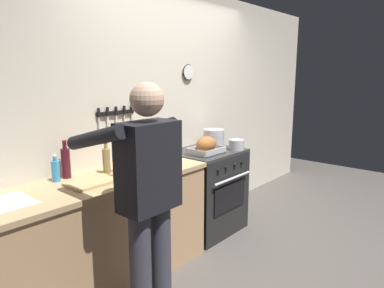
{
  "coord_description": "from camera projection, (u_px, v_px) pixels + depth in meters",
  "views": [
    {
      "loc": [
        -2.63,
        -1.26,
        1.71
      ],
      "look_at": [
        -0.18,
        0.85,
        1.05
      ],
      "focal_mm": 32.57,
      "sensor_mm": 36.0,
      "label": 1
    }
  ],
  "objects": [
    {
      "name": "bottle_soy_sauce",
      "position": [
        118.0,
        163.0,
        2.89
      ],
      "size": [
        0.06,
        0.06,
        0.19
      ],
      "color": "black",
      "rests_on": "counter_block"
    },
    {
      "name": "bottle_wine_red",
      "position": [
        66.0,
        162.0,
        2.72
      ],
      "size": [
        0.07,
        0.07,
        0.3
      ],
      "color": "#47141E",
      "rests_on": "counter_block"
    },
    {
      "name": "stove",
      "position": [
        206.0,
        191.0,
        3.8
      ],
      "size": [
        0.76,
        0.67,
        0.9
      ],
      "color": "black",
      "rests_on": "ground"
    },
    {
      "name": "bottle_olive_oil",
      "position": [
        144.0,
        146.0,
        3.34
      ],
      "size": [
        0.07,
        0.07,
        0.29
      ],
      "color": "#385623",
      "rests_on": "counter_block"
    },
    {
      "name": "counter_block",
      "position": [
        93.0,
        235.0,
        2.74
      ],
      "size": [
        2.03,
        0.65,
        0.9
      ],
      "color": "tan",
      "rests_on": "ground"
    },
    {
      "name": "cutting_board",
      "position": [
        92.0,
        182.0,
        2.6
      ],
      "size": [
        0.36,
        0.24,
        0.02
      ],
      "primitive_type": "cube",
      "color": "tan",
      "rests_on": "counter_block"
    },
    {
      "name": "saucepan",
      "position": [
        236.0,
        145.0,
        3.74
      ],
      "size": [
        0.16,
        0.16,
        0.11
      ],
      "color": "#B7B7BC",
      "rests_on": "stove"
    },
    {
      "name": "roasting_pan",
      "position": [
        206.0,
        146.0,
        3.56
      ],
      "size": [
        0.35,
        0.26,
        0.18
      ],
      "color": "#B7B7BC",
      "rests_on": "stove"
    },
    {
      "name": "bottle_vinegar",
      "position": [
        106.0,
        160.0,
        2.84
      ],
      "size": [
        0.06,
        0.06,
        0.27
      ],
      "color": "#997F4C",
      "rests_on": "counter_block"
    },
    {
      "name": "ground_plane",
      "position": [
        277.0,
        269.0,
        3.1
      ],
      "size": [
        8.0,
        8.0,
        0.0
      ],
      "primitive_type": "plane",
      "color": "#4C4742"
    },
    {
      "name": "person_cook",
      "position": [
        147.0,
        194.0,
        2.22
      ],
      "size": [
        0.51,
        0.63,
        1.66
      ],
      "rotation": [
        0.0,
        0.0,
        1.45
      ],
      "color": "#383842",
      "rests_on": "ground"
    },
    {
      "name": "wall_back",
      "position": [
        167.0,
        112.0,
        3.7
      ],
      "size": [
        6.0,
        0.13,
        2.6
      ],
      "color": "beige",
      "rests_on": "ground"
    },
    {
      "name": "bottle_cooking_oil",
      "position": [
        151.0,
        148.0,
        3.28
      ],
      "size": [
        0.07,
        0.07,
        0.29
      ],
      "color": "gold",
      "rests_on": "counter_block"
    },
    {
      "name": "stock_pot",
      "position": [
        214.0,
        138.0,
        3.95
      ],
      "size": [
        0.24,
        0.24,
        0.19
      ],
      "color": "#B7B7BC",
      "rests_on": "stove"
    },
    {
      "name": "bottle_dish_soap",
      "position": [
        56.0,
        170.0,
        2.63
      ],
      "size": [
        0.06,
        0.06,
        0.21
      ],
      "color": "#338CCC",
      "rests_on": "counter_block"
    }
  ]
}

